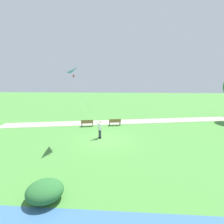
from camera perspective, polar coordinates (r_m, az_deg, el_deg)
name	(u,v)px	position (r m, az deg, el deg)	size (l,w,h in m)	color
ground_plane	(104,139)	(15.82, -2.87, -9.77)	(120.00, 120.00, 0.00)	#4C8E3D
walkway_path	(124,122)	(22.24, 4.26, -3.51)	(2.40, 32.00, 0.02)	#ADA393
person_kite_flyer	(100,128)	(15.83, -4.49, -5.77)	(0.57, 0.61, 1.83)	#232328
flying_kite	(78,73)	(14.02, -12.28, 13.47)	(2.14, 1.80, 4.86)	blue
park_bench_near_walkway	(87,122)	(20.10, -8.92, -3.75)	(0.71, 1.56, 0.88)	olive
park_bench_far_walkway	(115,122)	(20.27, 1.03, -3.48)	(0.71, 1.56, 0.88)	olive
lakeside_shrub	(45,191)	(9.11, -22.97, -24.67)	(1.61, 1.78, 0.92)	#2D7033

